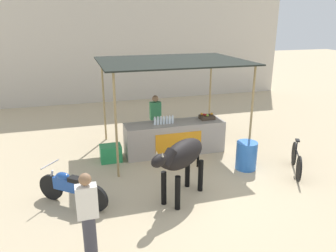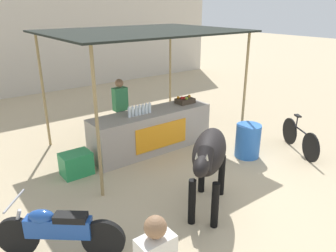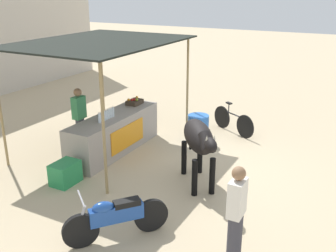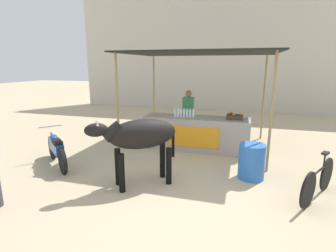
{
  "view_description": "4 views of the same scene",
  "coord_description": "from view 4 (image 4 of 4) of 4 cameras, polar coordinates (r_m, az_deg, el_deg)",
  "views": [
    {
      "loc": [
        -2.84,
        -6.68,
        3.94
      ],
      "look_at": [
        -0.48,
        1.29,
        1.18
      ],
      "focal_mm": 35.0,
      "sensor_mm": 36.0,
      "label": 1
    },
    {
      "loc": [
        -4.08,
        -3.82,
        3.32
      ],
      "look_at": [
        -0.49,
        0.91,
        1.09
      ],
      "focal_mm": 35.0,
      "sensor_mm": 36.0,
      "label": 2
    },
    {
      "loc": [
        -7.57,
        -3.37,
        4.0
      ],
      "look_at": [
        -0.0,
        0.66,
        0.93
      ],
      "focal_mm": 42.0,
      "sensor_mm": 36.0,
      "label": 3
    },
    {
      "loc": [
        1.29,
        -5.09,
        2.43
      ],
      "look_at": [
        -0.46,
        0.9,
        0.97
      ],
      "focal_mm": 28.0,
      "sensor_mm": 36.0,
      "label": 4
    }
  ],
  "objects": [
    {
      "name": "stall_awning",
      "position": [
        7.7,
        6.92,
        14.8
      ],
      "size": [
        4.2,
        3.2,
        2.77
      ],
      "color": "black",
      "rests_on": "ground"
    },
    {
      "name": "bicycle_leaning",
      "position": [
        5.65,
        29.89,
        -10.26
      ],
      "size": [
        0.87,
        1.46,
        0.85
      ],
      "color": "black",
      "rests_on": "ground"
    },
    {
      "name": "water_bottle_row",
      "position": [
        7.54,
        3.52,
        2.84
      ],
      "size": [
        0.61,
        0.07,
        0.25
      ],
      "color": "silver",
      "rests_on": "stall_counter"
    },
    {
      "name": "ground_plane",
      "position": [
        5.78,
        1.95,
        -11.64
      ],
      "size": [
        60.0,
        60.0,
        0.0
      ],
      "primitive_type": "plane",
      "color": "tan"
    },
    {
      "name": "water_barrel",
      "position": [
        6.0,
        17.73,
        -7.36
      ],
      "size": [
        0.56,
        0.56,
        0.77
      ],
      "primitive_type": "cylinder",
      "color": "blue",
      "rests_on": "ground"
    },
    {
      "name": "fruit_crate",
      "position": [
        7.47,
        14.3,
        2.0
      ],
      "size": [
        0.44,
        0.32,
        0.18
      ],
      "color": "#3F3326",
      "rests_on": "stall_counter"
    },
    {
      "name": "motorcycle_parked",
      "position": [
        6.99,
        -23.15,
        -4.52
      ],
      "size": [
        1.43,
        1.21,
        0.9
      ],
      "color": "black",
      "rests_on": "ground"
    },
    {
      "name": "stall_counter",
      "position": [
        7.65,
        6.09,
        -1.63
      ],
      "size": [
        3.0,
        0.82,
        0.96
      ],
      "color": "#9E9389",
      "rests_on": "ground"
    },
    {
      "name": "cooler_box",
      "position": [
        8.18,
        -7.65,
        -2.43
      ],
      "size": [
        0.6,
        0.44,
        0.48
      ],
      "primitive_type": "cube",
      "color": "#268C4C",
      "rests_on": "ground"
    },
    {
      "name": "cow",
      "position": [
        5.25,
        -6.21,
        -2.29
      ],
      "size": [
        1.65,
        1.41,
        1.44
      ],
      "color": "black",
      "rests_on": "ground"
    },
    {
      "name": "vendor_behind_counter",
      "position": [
        8.36,
        4.4,
        2.28
      ],
      "size": [
        0.34,
        0.22,
        1.65
      ],
      "color": "#383842",
      "rests_on": "ground"
    },
    {
      "name": "building_wall_far",
      "position": [
        14.63,
        11.69,
        15.34
      ],
      "size": [
        16.0,
        0.5,
        6.08
      ],
      "primitive_type": "cube",
      "color": "beige",
      "rests_on": "ground"
    }
  ]
}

